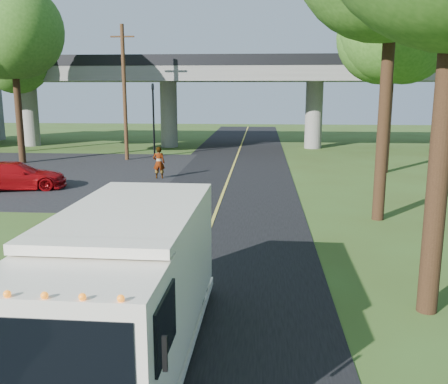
# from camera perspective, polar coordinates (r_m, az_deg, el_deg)

# --- Properties ---
(ground) EXTENTS (120.00, 120.00, 0.00)m
(ground) POSITION_cam_1_polar(r_m,az_deg,el_deg) (10.94, -5.71, -14.67)
(ground) COLOR #3A4D1B
(ground) RESTS_ON ground
(road) EXTENTS (7.00, 90.00, 0.02)m
(road) POSITION_cam_1_polar(r_m,az_deg,el_deg) (20.30, -0.83, -2.05)
(road) COLOR black
(road) RESTS_ON ground
(parking_lot) EXTENTS (16.00, 18.00, 0.01)m
(parking_lot) POSITION_cam_1_polar(r_m,az_deg,el_deg) (30.83, -20.23, 1.98)
(parking_lot) COLOR black
(parking_lot) RESTS_ON ground
(lane_line) EXTENTS (0.12, 90.00, 0.01)m
(lane_line) POSITION_cam_1_polar(r_m,az_deg,el_deg) (20.30, -0.83, -1.99)
(lane_line) COLOR gold
(lane_line) RESTS_ON road
(overpass) EXTENTS (54.00, 10.00, 7.30)m
(overpass) POSITION_cam_1_polar(r_m,az_deg,el_deg) (41.67, 1.92, 11.35)
(overpass) COLOR slate
(overpass) RESTS_ON ground
(traffic_signal) EXTENTS (0.18, 0.22, 5.20)m
(traffic_signal) POSITION_cam_1_polar(r_m,az_deg,el_deg) (36.51, -8.08, 9.05)
(traffic_signal) COLOR black
(traffic_signal) RESTS_ON ground
(utility_pole) EXTENTS (1.60, 0.26, 9.00)m
(utility_pole) POSITION_cam_1_polar(r_m,az_deg,el_deg) (34.89, -11.31, 11.11)
(utility_pole) COLOR #472D19
(utility_pole) RESTS_ON ground
(tree_right_far) EXTENTS (5.77, 5.67, 10.99)m
(tree_right_far) POSITION_cam_1_polar(r_m,az_deg,el_deg) (30.58, 19.29, 17.60)
(tree_right_far) COLOR #382314
(tree_right_far) RESTS_ON ground
(tree_left_lot) EXTENTS (5.60, 5.50, 10.50)m
(tree_left_lot) POSITION_cam_1_polar(r_m,az_deg,el_deg) (35.25, -22.82, 15.84)
(tree_left_lot) COLOR #382314
(tree_left_lot) RESTS_ON ground
(tree_left_far) EXTENTS (5.26, 5.16, 9.89)m
(tree_left_far) POSITION_cam_1_polar(r_m,az_deg,el_deg) (41.90, -22.74, 14.43)
(tree_left_far) COLOR #382314
(tree_left_far) RESTS_ON ground
(step_van) EXTENTS (2.51, 6.55, 2.73)m
(step_van) POSITION_cam_1_polar(r_m,az_deg,el_deg) (9.10, -11.17, -10.22)
(step_van) COLOR silver
(step_van) RESTS_ON ground
(red_sedan) EXTENTS (5.00, 3.08, 1.35)m
(red_sedan) POSITION_cam_1_polar(r_m,az_deg,el_deg) (26.35, -22.64, 1.72)
(red_sedan) COLOR #95090C
(red_sedan) RESTS_ON ground
(pedestrian) EXTENTS (0.68, 0.47, 1.76)m
(pedestrian) POSITION_cam_1_polar(r_m,az_deg,el_deg) (27.47, -7.45, 3.35)
(pedestrian) COLOR gray
(pedestrian) RESTS_ON ground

